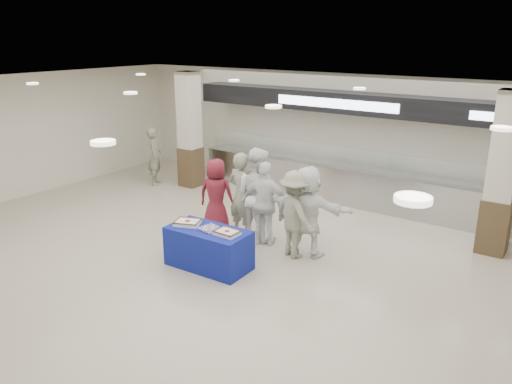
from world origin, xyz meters
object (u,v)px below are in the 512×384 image
Objects in this scene: display_table at (209,248)px; civilian_maroon at (216,195)px; chef_tall at (257,194)px; soldier_b at (295,214)px; soldier_a at (242,195)px; sheet_cake_left at (188,222)px; civilian_white at (307,211)px; chef_short at (265,204)px; cupcake_tray at (209,228)px; sheet_cake_right at (227,232)px; soldier_bg at (155,156)px.

civilian_maroon is (-1.06, 1.54, 0.43)m from display_table.
display_table is 0.79× the size of chef_tall.
soldier_a is at bearing 13.63° from soldier_b.
sheet_cake_left is at bearing 91.37° from civilian_maroon.
chef_short is at bearing -6.12° from civilian_white.
sheet_cake_left is 1.77m from chef_tall.
display_table is 0.63m from sheet_cake_left.
civilian_maroon is 0.94× the size of soldier_b.
civilian_maroon is (-1.09, 1.55, 0.03)m from cupcake_tray.
sheet_cake_right is at bearing 2.38° from sheet_cake_left.
sheet_cake_right reaches higher than cupcake_tray.
soldier_a is at bearing -20.89° from chef_short.
civilian_white is (1.60, -0.04, -0.02)m from soldier_a.
soldier_a is at bearing 104.38° from cupcake_tray.
sheet_cake_left is 0.91m from sheet_cake_right.
soldier_a is 1.05× the size of chef_short.
soldier_a is 1.46m from soldier_b.
chef_tall is 1.12× the size of chef_short.
soldier_bg is (-5.01, 1.78, -0.05)m from chef_short.
sheet_cake_right is at bearing 81.92° from chef_short.
soldier_a is at bearing -147.69° from soldier_bg.
chef_tall is at bearing -145.05° from soldier_bg.
cupcake_tray is at bearing -179.46° from sheet_cake_right.
display_table is 1.77m from soldier_b.
sheet_cake_left is 0.32× the size of chef_short.
chef_short is at bearing -145.82° from soldier_bg.
chef_short is at bearing 11.37° from soldier_b.
soldier_a is (0.69, 0.01, 0.12)m from civilian_maroon.
civilian_maroon reaches higher than cupcake_tray.
sheet_cake_right is 1.76m from soldier_a.
civilian_maroon is 2.29m from civilian_white.
soldier_a is 1.02× the size of civilian_white.
sheet_cake_right is at bearing 0.54° from cupcake_tray.
soldier_a is 1.12× the size of soldier_bg.
soldier_b is at bearing 154.98° from civilian_maroon.
cupcake_tray is 0.22× the size of chef_short.
civilian_maroon is 1.33m from chef_short.
sheet_cake_left is 0.34× the size of soldier_bg.
soldier_bg is at bearing -44.47° from civilian_maroon.
sheet_cake_left is 0.31× the size of civilian_white.
sheet_cake_right reaches higher than display_table.
display_table is 0.90× the size of soldier_b.
sheet_cake_left is 0.28× the size of chef_tall.
cupcake_tray is 0.24× the size of soldier_bg.
civilian_white is (1.22, 1.51, 0.53)m from display_table.
soldier_bg reaches higher than civilian_maroon.
soldier_bg is (-4.66, 1.59, -0.16)m from chef_tall.
chef_tall is 1.19m from soldier_b.
sheet_cake_left reaches higher than sheet_cake_right.
soldier_bg is (-4.74, 3.27, 0.45)m from display_table.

